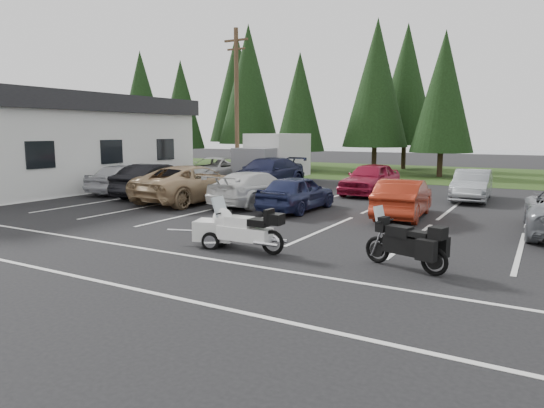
% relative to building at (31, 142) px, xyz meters
% --- Properties ---
extents(ground, '(120.00, 120.00, 0.00)m').
position_rel_building_xyz_m(ground, '(18.00, -4.00, -2.45)').
color(ground, black).
rests_on(ground, ground).
extents(grass_strip, '(80.00, 16.00, 0.01)m').
position_rel_building_xyz_m(grass_strip, '(18.00, 20.00, -2.45)').
color(grass_strip, '#1C3310').
rests_on(grass_strip, ground).
extents(lake_water, '(70.00, 50.00, 0.02)m').
position_rel_building_xyz_m(lake_water, '(22.00, 51.00, -2.45)').
color(lake_water, slate).
rests_on(lake_water, ground).
extents(building, '(10.60, 15.60, 4.90)m').
position_rel_building_xyz_m(building, '(0.00, 0.00, 0.00)').
color(building, white).
rests_on(building, ground).
extents(utility_pole, '(1.60, 0.26, 9.00)m').
position_rel_building_xyz_m(utility_pole, '(8.00, 8.00, 2.25)').
color(utility_pole, '#473321').
rests_on(utility_pole, ground).
extents(box_truck, '(2.40, 5.60, 2.90)m').
position_rel_building_xyz_m(box_truck, '(10.00, 8.50, -1.00)').
color(box_truck, silver).
rests_on(box_truck, ground).
extents(stall_markings, '(32.00, 16.00, 0.01)m').
position_rel_building_xyz_m(stall_markings, '(18.00, -2.00, -2.45)').
color(stall_markings, silver).
rests_on(stall_markings, ground).
extents(conifer_0, '(4.58, 4.58, 10.66)m').
position_rel_building_xyz_m(conifer_0, '(-10.00, 18.50, 3.78)').
color(conifer_0, '#332316').
rests_on(conifer_0, ground).
extents(conifer_1, '(3.96, 3.96, 9.22)m').
position_rel_building_xyz_m(conifer_1, '(-4.00, 17.20, 2.94)').
color(conifer_1, '#332316').
rests_on(conifer_1, ground).
extents(conifer_2, '(5.10, 5.10, 11.89)m').
position_rel_building_xyz_m(conifer_2, '(2.00, 18.80, 4.50)').
color(conifer_2, '#332316').
rests_on(conifer_2, ground).
extents(conifer_3, '(3.87, 3.87, 9.02)m').
position_rel_building_xyz_m(conifer_3, '(7.50, 17.40, 2.82)').
color(conifer_3, '#332316').
rests_on(conifer_3, ground).
extents(conifer_4, '(4.80, 4.80, 11.17)m').
position_rel_building_xyz_m(conifer_4, '(13.00, 18.90, 4.08)').
color(conifer_4, '#332316').
rests_on(conifer_4, ground).
extents(conifer_5, '(4.14, 4.14, 9.63)m').
position_rel_building_xyz_m(conifer_5, '(18.00, 17.60, 3.18)').
color(conifer_5, '#332316').
rests_on(conifer_5, ground).
extents(conifer_back_a, '(5.28, 5.28, 12.30)m').
position_rel_building_xyz_m(conifer_back_a, '(-2.00, 23.00, 4.74)').
color(conifer_back_a, '#332316').
rests_on(conifer_back_a, ground).
extents(conifer_back_b, '(4.97, 4.97, 11.58)m').
position_rel_building_xyz_m(conifer_back_b, '(14.00, 23.50, 4.32)').
color(conifer_back_b, '#332316').
rests_on(conifer_back_b, ground).
extents(car_near_0, '(2.16, 4.53, 1.50)m').
position_rel_building_xyz_m(car_near_0, '(6.35, 0.65, -1.70)').
color(car_near_0, silver).
rests_on(car_near_0, ground).
extents(car_near_1, '(2.04, 4.78, 1.53)m').
position_rel_building_xyz_m(car_near_1, '(8.56, 0.39, -1.68)').
color(car_near_1, black).
rests_on(car_near_1, ground).
extents(car_near_2, '(2.94, 5.82, 1.58)m').
position_rel_building_xyz_m(car_near_2, '(11.12, -0.06, -1.66)').
color(car_near_2, tan).
rests_on(car_near_2, ground).
extents(car_near_3, '(2.28, 4.91, 1.39)m').
position_rel_building_xyz_m(car_near_3, '(13.95, 0.42, -1.76)').
color(car_near_3, silver).
rests_on(car_near_3, ground).
extents(car_near_4, '(1.72, 4.08, 1.38)m').
position_rel_building_xyz_m(car_near_4, '(16.11, -0.05, -1.76)').
color(car_near_4, '#1C2247').
rests_on(car_near_4, ground).
extents(car_near_5, '(1.76, 4.23, 1.36)m').
position_rel_building_xyz_m(car_near_5, '(20.02, 0.47, -1.77)').
color(car_near_5, maroon).
rests_on(car_near_5, ground).
extents(car_far_0, '(2.61, 5.61, 1.56)m').
position_rel_building_xyz_m(car_far_0, '(7.77, 5.96, -1.67)').
color(car_far_0, beige).
rests_on(car_far_0, ground).
extents(car_far_1, '(2.49, 5.68, 1.62)m').
position_rel_building_xyz_m(car_far_1, '(11.33, 5.79, -1.64)').
color(car_far_1, '#161937').
rests_on(car_far_1, ground).
extents(car_far_2, '(2.06, 4.59, 1.53)m').
position_rel_building_xyz_m(car_far_2, '(16.96, 6.10, -1.68)').
color(car_far_2, maroon).
rests_on(car_far_2, ground).
extents(car_far_3, '(1.59, 4.15, 1.35)m').
position_rel_building_xyz_m(car_far_3, '(21.52, 6.28, -1.78)').
color(car_far_3, gray).
rests_on(car_far_3, ground).
extents(touring_motorcycle, '(2.46, 0.78, 1.36)m').
position_rel_building_xyz_m(touring_motorcycle, '(17.85, -6.42, -1.77)').
color(touring_motorcycle, white).
rests_on(touring_motorcycle, ground).
extents(cargo_trailer, '(1.68, 1.24, 0.70)m').
position_rel_building_xyz_m(cargo_trailer, '(16.87, -6.32, -2.10)').
color(cargo_trailer, silver).
rests_on(cargo_trailer, ground).
extents(adventure_motorcycle, '(2.36, 1.38, 1.36)m').
position_rel_building_xyz_m(adventure_motorcycle, '(21.77, -6.05, -1.77)').
color(adventure_motorcycle, black).
rests_on(adventure_motorcycle, ground).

